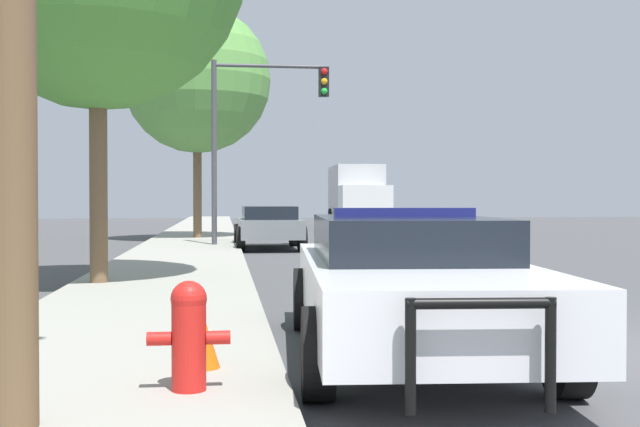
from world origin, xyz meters
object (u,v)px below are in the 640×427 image
traffic_light (259,116)px  car_background_midblock (269,225)px  fire_hydrant (189,332)px  tree_sidewalk_mid (197,80)px  box_truck (357,195)px  traffic_cone (201,337)px  police_car (407,279)px

traffic_light → car_background_midblock: traffic_light is taller
fire_hydrant → tree_sidewalk_mid: tree_sidewalk_mid is taller
box_truck → traffic_cone: 33.65m
fire_hydrant → traffic_cone: bearing=84.9°
traffic_light → box_truck: size_ratio=0.76×
fire_hydrant → tree_sidewalk_mid: size_ratio=0.10×
fire_hydrant → traffic_light: size_ratio=0.14×
fire_hydrant → traffic_light: bearing=85.9°
fire_hydrant → traffic_light: (1.33, 18.49, 3.46)m
tree_sidewalk_mid → fire_hydrant: bearing=-88.4°
traffic_light → car_background_midblock: bearing=-45.6°
police_car → car_background_midblock: (-0.40, 16.49, -0.03)m
fire_hydrant → police_car: bearing=40.4°
tree_sidewalk_mid → traffic_cone: size_ratio=16.49×
police_car → car_background_midblock: police_car is taller
traffic_light → tree_sidewalk_mid: tree_sidewalk_mid is taller
police_car → tree_sidewalk_mid: (-2.66, 21.23, 4.98)m
box_truck → traffic_cone: box_truck is taller
traffic_light → tree_sidewalk_mid: bearing=114.0°
police_car → tree_sidewalk_mid: bearing=-78.9°
car_background_midblock → traffic_cone: bearing=-95.7°
car_background_midblock → box_truck: bearing=70.5°
police_car → fire_hydrant: bearing=44.4°
box_truck → traffic_cone: bearing=80.5°
fire_hydrant → car_background_midblock: 18.27m
car_background_midblock → traffic_cone: car_background_midblock is taller
traffic_light → tree_sidewalk_mid: (-1.98, 4.45, 1.71)m
police_car → tree_sidewalk_mid: tree_sidewalk_mid is taller
fire_hydrant → box_truck: bearing=78.4°
fire_hydrant → car_background_midblock: bearing=84.9°
box_truck → tree_sidewalk_mid: tree_sidewalk_mid is taller
traffic_cone → tree_sidewalk_mid: bearing=91.9°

